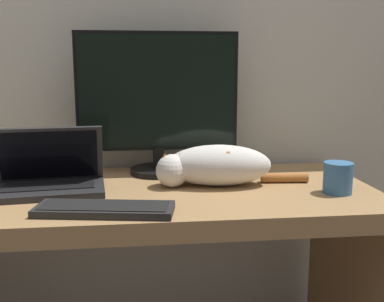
% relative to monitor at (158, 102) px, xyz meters
% --- Properties ---
extents(wall_back, '(6.40, 0.06, 2.60)m').
position_rel_monitor_xyz_m(wall_back, '(-0.07, 0.17, 0.28)').
color(wall_back, beige).
rests_on(wall_back, ground_plane).
extents(desk, '(1.52, 0.65, 0.75)m').
position_rel_monitor_xyz_m(desk, '(-0.07, -0.22, -0.42)').
color(desk, '#A37A4C').
rests_on(desk, ground_plane).
extents(monitor, '(0.58, 0.21, 0.51)m').
position_rel_monitor_xyz_m(monitor, '(0.00, 0.00, 0.00)').
color(monitor, black).
rests_on(monitor, desk).
extents(laptop, '(0.36, 0.24, 0.20)m').
position_rel_monitor_xyz_m(laptop, '(-0.35, -0.21, -0.22)').
color(laptop, '#232326').
rests_on(laptop, desk).
extents(external_keyboard, '(0.38, 0.18, 0.02)m').
position_rel_monitor_xyz_m(external_keyboard, '(-0.16, -0.45, -0.25)').
color(external_keyboard, black).
rests_on(external_keyboard, desk).
extents(cat, '(0.52, 0.20, 0.14)m').
position_rel_monitor_xyz_m(cat, '(0.18, -0.19, -0.20)').
color(cat, silver).
rests_on(cat, desk).
extents(coffee_mug, '(0.09, 0.09, 0.10)m').
position_rel_monitor_xyz_m(coffee_mug, '(0.54, -0.33, -0.22)').
color(coffee_mug, teal).
rests_on(coffee_mug, desk).
extents(small_toy, '(0.05, 0.05, 0.05)m').
position_rel_monitor_xyz_m(small_toy, '(0.34, 0.01, -0.24)').
color(small_toy, '#2D6BB7').
rests_on(small_toy, desk).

